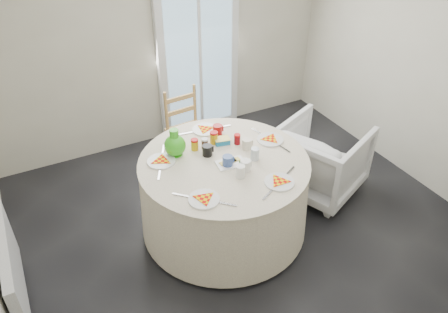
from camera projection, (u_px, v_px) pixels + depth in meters
name	position (u px, v px, depth m)	size (l,w,h in m)	color
floor	(251.00, 235.00, 4.02)	(4.00, 4.00, 0.00)	black
wall_back	(162.00, 32.00, 4.73)	(4.00, 0.02, 2.60)	#BCB5A3
wall_right	(443.00, 62.00, 4.03)	(0.02, 4.00, 2.60)	#BCB5A3
glass_door	(198.00, 49.00, 4.99)	(1.00, 0.08, 2.10)	silver
radiator	(12.00, 268.00, 3.21)	(0.07, 1.00, 0.55)	silver
table	(224.00, 195.00, 3.90)	(1.50, 1.50, 0.76)	#F6EEC3
wooden_chair	(189.00, 129.00, 4.65)	(0.40, 0.38, 0.89)	#A36D47
armchair	(321.00, 157.00, 4.37)	(0.79, 0.74, 0.81)	silver
place_settings	(224.00, 159.00, 3.67)	(1.29, 1.29, 0.02)	white
jar_cluster	(215.00, 141.00, 3.82)	(0.43, 0.21, 0.12)	olive
butter_tub	(222.00, 140.00, 3.89)	(0.14, 0.10, 0.05)	#1774A5
green_pitcher	(175.00, 143.00, 3.70)	(0.19, 0.19, 0.24)	green
cheese_platter	(231.00, 162.00, 3.64)	(0.24, 0.16, 0.03)	white
mugs_glasses	(233.00, 151.00, 3.70)	(0.64, 0.64, 0.12)	gray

